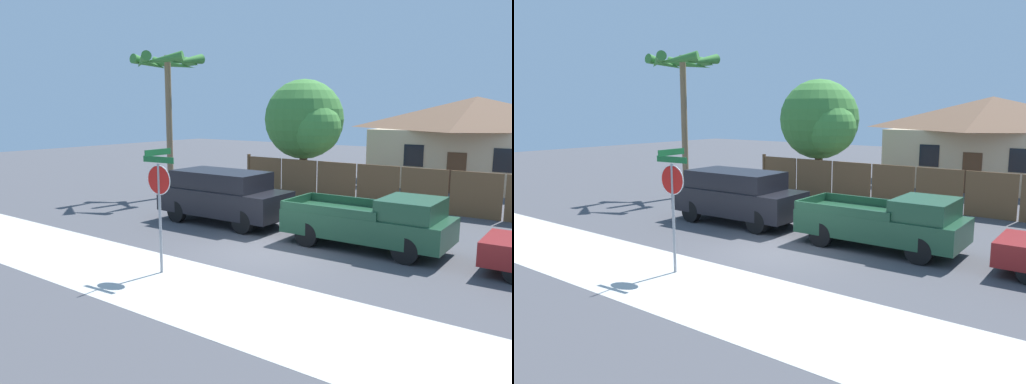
% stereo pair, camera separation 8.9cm
% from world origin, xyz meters
% --- Properties ---
extents(ground_plane, '(80.00, 80.00, 0.00)m').
position_xyz_m(ground_plane, '(0.00, 0.00, 0.00)').
color(ground_plane, '#47474C').
extents(sidewalk_strip, '(36.00, 3.20, 0.01)m').
position_xyz_m(sidewalk_strip, '(0.00, -3.60, 0.00)').
color(sidewalk_strip, beige).
rests_on(sidewalk_strip, ground).
extents(wooden_fence, '(15.73, 0.12, 1.85)m').
position_xyz_m(wooden_fence, '(0.74, 8.33, 0.87)').
color(wooden_fence, brown).
rests_on(wooden_fence, ground).
extents(house, '(10.15, 6.89, 4.72)m').
position_xyz_m(house, '(1.52, 16.84, 2.44)').
color(house, beige).
rests_on(house, ground).
extents(oak_tree, '(4.09, 3.90, 5.52)m').
position_xyz_m(oak_tree, '(-4.66, 9.81, 3.48)').
color(oak_tree, brown).
rests_on(oak_tree, ground).
extents(palm_tree, '(3.18, 3.40, 6.52)m').
position_xyz_m(palm_tree, '(-8.93, 4.74, 5.63)').
color(palm_tree, brown).
rests_on(palm_tree, ground).
extents(red_suv, '(4.84, 2.07, 1.89)m').
position_xyz_m(red_suv, '(-3.42, 2.03, 1.03)').
color(red_suv, black).
rests_on(red_suv, ground).
extents(orange_pickup, '(4.85, 2.07, 1.62)m').
position_xyz_m(orange_pickup, '(2.30, 2.04, 0.81)').
color(orange_pickup, '#1E472D').
rests_on(orange_pickup, ground).
extents(stop_sign, '(0.98, 0.88, 3.11)m').
position_xyz_m(stop_sign, '(-1.07, -3.14, 2.12)').
color(stop_sign, gray).
rests_on(stop_sign, ground).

